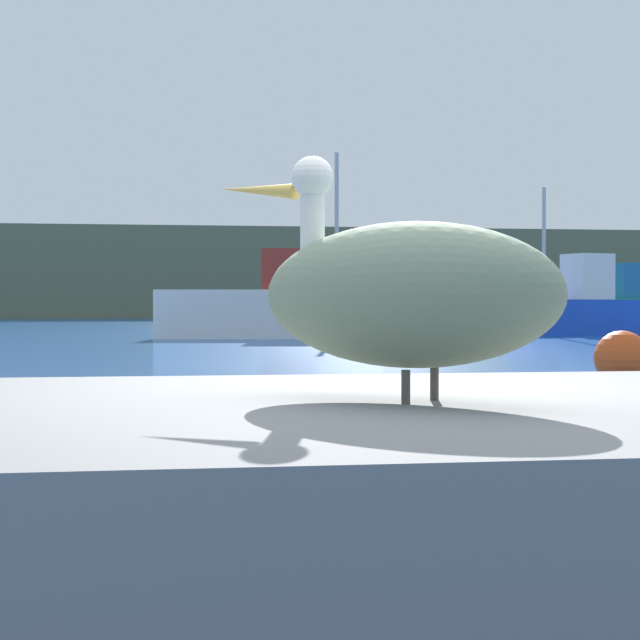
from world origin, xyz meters
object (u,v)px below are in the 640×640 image
object	(u,v)px
fishing_boat_blue	(581,308)
mooring_buoy	(622,358)
pelican	(403,292)
fishing_boat_white	(273,308)

from	to	relation	value
fishing_boat_blue	mooring_buoy	size ratio (longest dim) A/B	7.03
mooring_buoy	pelican	bearing A→B (deg)	-118.80
pelican	mooring_buoy	xyz separation A→B (m)	(4.86, 8.85, -0.74)
fishing_boat_white	fishing_boat_blue	bearing A→B (deg)	20.55
fishing_boat_white	mooring_buoy	world-z (taller)	fishing_boat_white
pelican	fishing_boat_blue	xyz separation A→B (m)	(12.52, 28.57, -0.22)
fishing_boat_blue	mooring_buoy	distance (m)	21.16
pelican	fishing_boat_white	distance (m)	26.58
pelican	fishing_boat_white	bearing A→B (deg)	-48.99
pelican	fishing_boat_blue	distance (m)	31.19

